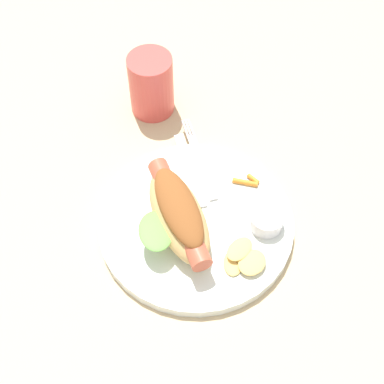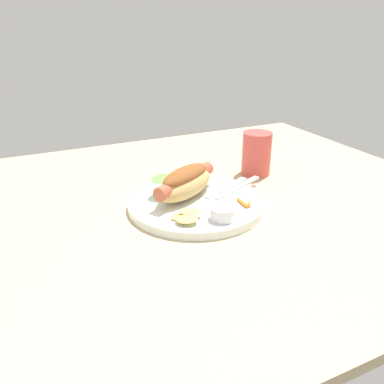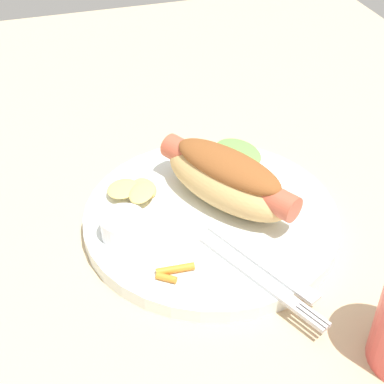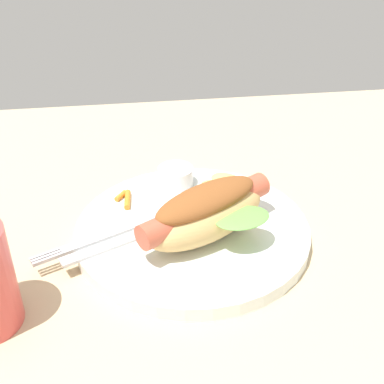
{
  "view_description": "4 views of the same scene",
  "coord_description": "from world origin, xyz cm",
  "px_view_note": "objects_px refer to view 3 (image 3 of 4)",
  "views": [
    {
      "loc": [
        37.16,
        8.74,
        67.88
      ],
      "look_at": [
        -4.35,
        1.95,
        6.47
      ],
      "focal_mm": 53.97,
      "sensor_mm": 36.0,
      "label": 1
    },
    {
      "loc": [
        27.08,
        65.47,
        34.24
      ],
      "look_at": [
        -1.85,
        3.84,
        3.89
      ],
      "focal_mm": 36.91,
      "sensor_mm": 36.0,
      "label": 2
    },
    {
      "loc": [
        -46.5,
        18.07,
        40.66
      ],
      "look_at": [
        -1.92,
        4.39,
        3.76
      ],
      "focal_mm": 54.45,
      "sensor_mm": 36.0,
      "label": 3
    },
    {
      "loc": [
        -9.8,
        -42.54,
        34.29
      ],
      "look_at": [
        -2.99,
        3.93,
        5.22
      ],
      "focal_mm": 46.35,
      "sensor_mm": 36.0,
      "label": 4
    }
  ],
  "objects_px": {
    "sauce_ramekin": "(124,226)",
    "chips_pile": "(135,189)",
    "fork": "(258,277)",
    "hot_dog": "(227,177)",
    "plate": "(211,218)",
    "knife": "(261,260)",
    "carrot_garnish": "(173,272)"
  },
  "relations": [
    {
      "from": "sauce_ramekin",
      "to": "chips_pile",
      "type": "bearing_deg",
      "value": -22.93
    },
    {
      "from": "fork",
      "to": "chips_pile",
      "type": "height_order",
      "value": "chips_pile"
    },
    {
      "from": "hot_dog",
      "to": "fork",
      "type": "xyz_separation_m",
      "value": [
        -0.11,
        0.01,
        -0.03
      ]
    },
    {
      "from": "plate",
      "to": "fork",
      "type": "height_order",
      "value": "fork"
    },
    {
      "from": "sauce_ramekin",
      "to": "fork",
      "type": "xyz_separation_m",
      "value": [
        -0.09,
        -0.1,
        -0.01
      ]
    },
    {
      "from": "chips_pile",
      "to": "fork",
      "type": "bearing_deg",
      "value": -152.45
    },
    {
      "from": "hot_dog",
      "to": "chips_pile",
      "type": "bearing_deg",
      "value": -143.65
    },
    {
      "from": "chips_pile",
      "to": "hot_dog",
      "type": "bearing_deg",
      "value": -112.99
    },
    {
      "from": "sauce_ramekin",
      "to": "chips_pile",
      "type": "xyz_separation_m",
      "value": [
        0.06,
        -0.02,
        -0.0
      ]
    },
    {
      "from": "knife",
      "to": "chips_pile",
      "type": "relative_size",
      "value": 2.05
    },
    {
      "from": "hot_dog",
      "to": "fork",
      "type": "height_order",
      "value": "hot_dog"
    },
    {
      "from": "sauce_ramekin",
      "to": "carrot_garnish",
      "type": "xyz_separation_m",
      "value": [
        -0.07,
        -0.03,
        -0.01
      ]
    },
    {
      "from": "sauce_ramekin",
      "to": "plate",
      "type": "bearing_deg",
      "value": -85.27
    },
    {
      "from": "carrot_garnish",
      "to": "hot_dog",
      "type": "bearing_deg",
      "value": -43.97
    },
    {
      "from": "fork",
      "to": "plate",
      "type": "bearing_deg",
      "value": 161.12
    },
    {
      "from": "fork",
      "to": "carrot_garnish",
      "type": "xyz_separation_m",
      "value": [
        0.03,
        0.07,
        0.0
      ]
    },
    {
      "from": "sauce_ramekin",
      "to": "carrot_garnish",
      "type": "height_order",
      "value": "sauce_ramekin"
    },
    {
      "from": "plate",
      "to": "fork",
      "type": "relative_size",
      "value": 1.87
    },
    {
      "from": "plate",
      "to": "hot_dog",
      "type": "bearing_deg",
      "value": -58.57
    },
    {
      "from": "knife",
      "to": "carrot_garnish",
      "type": "xyz_separation_m",
      "value": [
        0.01,
        0.08,
        0.0
      ]
    },
    {
      "from": "knife",
      "to": "chips_pile",
      "type": "xyz_separation_m",
      "value": [
        0.13,
        0.09,
        0.01
      ]
    },
    {
      "from": "knife",
      "to": "carrot_garnish",
      "type": "height_order",
      "value": "carrot_garnish"
    },
    {
      "from": "fork",
      "to": "knife",
      "type": "distance_m",
      "value": 0.02
    },
    {
      "from": "plate",
      "to": "knife",
      "type": "relative_size",
      "value": 1.99
    },
    {
      "from": "plate",
      "to": "sauce_ramekin",
      "type": "relative_size",
      "value": 5.91
    },
    {
      "from": "sauce_ramekin",
      "to": "knife",
      "type": "bearing_deg",
      "value": -122.68
    },
    {
      "from": "fork",
      "to": "chips_pile",
      "type": "xyz_separation_m",
      "value": [
        0.15,
        0.08,
        0.01
      ]
    },
    {
      "from": "plate",
      "to": "chips_pile",
      "type": "relative_size",
      "value": 4.09
    },
    {
      "from": "knife",
      "to": "chips_pile",
      "type": "distance_m",
      "value": 0.16
    },
    {
      "from": "hot_dog",
      "to": "sauce_ramekin",
      "type": "xyz_separation_m",
      "value": [
        -0.02,
        0.11,
        -0.02
      ]
    },
    {
      "from": "fork",
      "to": "knife",
      "type": "height_order",
      "value": "same"
    },
    {
      "from": "plate",
      "to": "sauce_ramekin",
      "type": "height_order",
      "value": "sauce_ramekin"
    }
  ]
}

